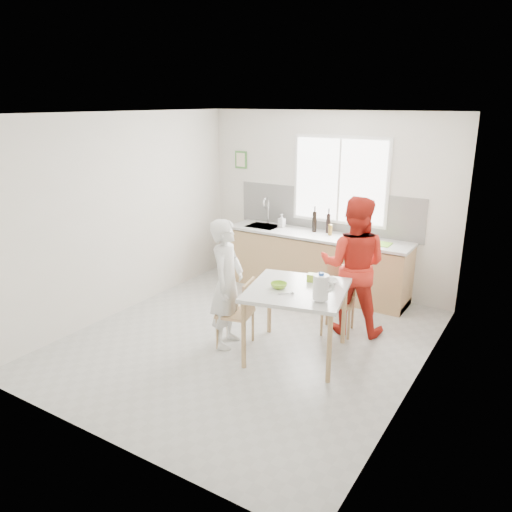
{
  "coord_description": "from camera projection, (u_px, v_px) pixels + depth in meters",
  "views": [
    {
      "loc": [
        3.01,
        -4.68,
        2.83
      ],
      "look_at": [
        -0.0,
        0.2,
        1.04
      ],
      "focal_mm": 35.0,
      "sensor_mm": 36.0,
      "label": 1
    }
  ],
  "objects": [
    {
      "name": "picture_frame",
      "position": [
        241.0,
        160.0,
        8.18
      ],
      "size": [
        0.22,
        0.03,
        0.28
      ],
      "color": "#4A8B3F",
      "rests_on": "room_shell"
    },
    {
      "name": "dining_table",
      "position": [
        297.0,
        295.0,
        5.59
      ],
      "size": [
        1.28,
        1.28,
        0.82
      ],
      "rotation": [
        0.0,
        0.0,
        0.23
      ],
      "color": "silver",
      "rests_on": "ground"
    },
    {
      "name": "bowl_green",
      "position": [
        279.0,
        285.0,
        5.58
      ],
      "size": [
        0.22,
        0.22,
        0.06
      ],
      "primitive_type": "imported",
      "rotation": [
        0.0,
        0.0,
        0.23
      ],
      "color": "#93CC2F",
      "rests_on": "dining_table"
    },
    {
      "name": "soap_bottle",
      "position": [
        282.0,
        221.0,
        7.84
      ],
      "size": [
        0.1,
        0.1,
        0.21
      ],
      "primitive_type": "imported",
      "rotation": [
        0.0,
        0.0,
        -0.1
      ],
      "color": "#999999",
      "rests_on": "kitchen_counter"
    },
    {
      "name": "person_red",
      "position": [
        353.0,
        266.0,
        6.17
      ],
      "size": [
        0.97,
        0.83,
        1.75
      ],
      "primitive_type": "imported",
      "rotation": [
        0.0,
        0.0,
        3.37
      ],
      "color": "red",
      "rests_on": "ground"
    },
    {
      "name": "wine_bottle_b",
      "position": [
        328.0,
        223.0,
        7.48
      ],
      "size": [
        0.07,
        0.07,
        0.3
      ],
      "primitive_type": "cylinder",
      "color": "black",
      "rests_on": "kitchen_counter"
    },
    {
      "name": "chair_far",
      "position": [
        339.0,
        296.0,
        6.3
      ],
      "size": [
        0.47,
        0.47,
        0.85
      ],
      "rotation": [
        0.0,
        0.0,
        0.23
      ],
      "color": "tan",
      "rests_on": "ground"
    },
    {
      "name": "wine_bottle_a",
      "position": [
        314.0,
        222.0,
        7.54
      ],
      "size": [
        0.07,
        0.07,
        0.32
      ],
      "primitive_type": "cylinder",
      "color": "black",
      "rests_on": "kitchen_counter"
    },
    {
      "name": "person_white",
      "position": [
        227.0,
        284.0,
        5.84
      ],
      "size": [
        0.49,
        0.63,
        1.55
      ],
      "primitive_type": "imported",
      "rotation": [
        0.0,
        0.0,
        1.8
      ],
      "color": "white",
      "rests_on": "ground"
    },
    {
      "name": "cutting_board",
      "position": [
        378.0,
        243.0,
        6.94
      ],
      "size": [
        0.35,
        0.25,
        0.01
      ],
      "primitive_type": "cube",
      "rotation": [
        0.0,
        0.0,
        0.0
      ],
      "color": "#80D430",
      "rests_on": "kitchen_counter"
    },
    {
      "name": "room_shell",
      "position": [
        247.0,
        210.0,
        5.67
      ],
      "size": [
        4.5,
        4.5,
        4.5
      ],
      "color": "silver",
      "rests_on": "ground"
    },
    {
      "name": "ground",
      "position": [
        248.0,
        340.0,
        6.16
      ],
      "size": [
        4.5,
        4.5,
        0.0
      ],
      "primitive_type": "plane",
      "color": "#B7B7B2",
      "rests_on": "ground"
    },
    {
      "name": "green_box",
      "position": [
        312.0,
        278.0,
        5.78
      ],
      "size": [
        0.12,
        0.12,
        0.09
      ],
      "primitive_type": "cube",
      "rotation": [
        0.0,
        0.0,
        0.23
      ],
      "color": "#94BF2C",
      "rests_on": "dining_table"
    },
    {
      "name": "milk_jug",
      "position": [
        321.0,
        287.0,
        5.17
      ],
      "size": [
        0.23,
        0.17,
        0.29
      ],
      "rotation": [
        0.0,
        0.0,
        0.23
      ],
      "color": "white",
      "rests_on": "dining_table"
    },
    {
      "name": "window",
      "position": [
        340.0,
        181.0,
        7.36
      ],
      "size": [
        1.5,
        0.06,
        1.3
      ],
      "color": "white",
      "rests_on": "room_shell"
    },
    {
      "name": "backsplash",
      "position": [
        326.0,
        210.0,
        7.61
      ],
      "size": [
        3.0,
        0.02,
        0.65
      ],
      "primitive_type": "cube",
      "color": "white",
      "rests_on": "room_shell"
    },
    {
      "name": "bowl_white",
      "position": [
        328.0,
        282.0,
        5.7
      ],
      "size": [
        0.24,
        0.24,
        0.05
      ],
      "primitive_type": "imported",
      "rotation": [
        0.0,
        0.0,
        0.23
      ],
      "color": "white",
      "rests_on": "dining_table"
    },
    {
      "name": "chair_left",
      "position": [
        240.0,
        310.0,
        5.89
      ],
      "size": [
        0.46,
        0.46,
        0.84
      ],
      "rotation": [
        0.0,
        0.0,
        -1.35
      ],
      "color": "tan",
      "rests_on": "ground"
    },
    {
      "name": "jar_amber",
      "position": [
        330.0,
        230.0,
        7.37
      ],
      "size": [
        0.06,
        0.06,
        0.16
      ],
      "primitive_type": "cylinder",
      "color": "brown",
      "rests_on": "kitchen_counter"
    },
    {
      "name": "spoon",
      "position": [
        285.0,
        294.0,
        5.39
      ],
      "size": [
        0.14,
        0.1,
        0.01
      ],
      "primitive_type": "cylinder",
      "rotation": [
        0.0,
        1.57,
        0.57
      ],
      "color": "#A5A5AA",
      "rests_on": "dining_table"
    },
    {
      "name": "kitchen_counter",
      "position": [
        316.0,
        266.0,
        7.62
      ],
      "size": [
        2.84,
        0.64,
        1.37
      ],
      "color": "tan",
      "rests_on": "ground"
    }
  ]
}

